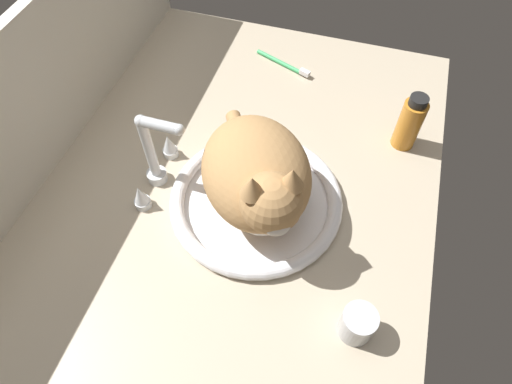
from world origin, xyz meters
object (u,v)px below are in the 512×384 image
(metal_jar, at_px, (357,324))
(amber_bottle, at_px, (410,123))
(faucet, at_px, (155,158))
(toothbrush, at_px, (284,64))
(cat, at_px, (258,178))
(sink_basin, at_px, (256,200))

(metal_jar, height_order, amber_bottle, amber_bottle)
(faucet, relative_size, toothbrush, 1.18)
(faucet, height_order, cat, cat)
(sink_basin, xyz_separation_m, faucet, (-0.00, 0.20, 0.06))
(sink_basin, distance_m, metal_jar, 0.30)
(faucet, xyz_separation_m, toothbrush, (0.42, -0.15, -0.06))
(sink_basin, bearing_deg, amber_bottle, -46.38)
(cat, height_order, toothbrush, cat)
(sink_basin, height_order, amber_bottle, amber_bottle)
(sink_basin, xyz_separation_m, toothbrush, (0.42, 0.05, -0.01))
(faucet, bearing_deg, metal_jar, -114.06)
(amber_bottle, bearing_deg, metal_jar, 175.97)
(cat, bearing_deg, sink_basin, 31.04)
(cat, bearing_deg, toothbrush, 8.24)
(faucet, bearing_deg, toothbrush, -19.57)
(faucet, distance_m, toothbrush, 0.45)
(sink_basin, distance_m, cat, 0.10)
(sink_basin, bearing_deg, faucet, 90.00)
(faucet, relative_size, amber_bottle, 1.36)
(toothbrush, bearing_deg, sink_basin, -172.66)
(faucet, distance_m, cat, 0.21)
(faucet, bearing_deg, cat, -93.99)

